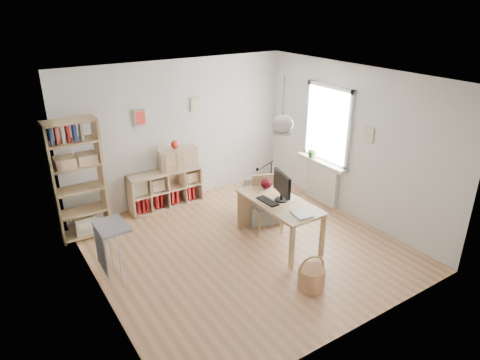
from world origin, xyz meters
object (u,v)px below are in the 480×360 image
tall_bookshelf (77,175)px  chair (267,200)px  cube_shelf (164,192)px  monitor (282,185)px  drawer_chest (178,158)px  desk (279,206)px  storage_chest (265,207)px

tall_bookshelf → chair: tall_bookshelf is taller
tall_bookshelf → chair: 3.12m
cube_shelf → monitor: 2.57m
cube_shelf → drawer_chest: (0.31, -0.04, 0.62)m
desk → tall_bookshelf: size_ratio=0.75×
cube_shelf → storage_chest: 1.98m
desk → storage_chest: 0.93m
cube_shelf → monitor: monitor is taller
desk → drawer_chest: size_ratio=2.12×
cube_shelf → tall_bookshelf: (-1.56, -0.28, 0.79)m
monitor → drawer_chest: bearing=122.0°
tall_bookshelf → storage_chest: bearing=-22.3°
cube_shelf → chair: 2.09m
storage_chest → tall_bookshelf: bearing=176.1°
tall_bookshelf → cube_shelf: bearing=10.2°
desk → storage_chest: desk is taller
cube_shelf → tall_bookshelf: bearing=-169.8°
desk → drawer_chest: drawer_chest is taller
monitor → drawer_chest: size_ratio=0.75×
desk → cube_shelf: bearing=114.6°
desk → drawer_chest: bearing=108.0°
cube_shelf → drawer_chest: drawer_chest is taller
chair → monitor: size_ratio=1.77×
cube_shelf → storage_chest: (1.32, -1.46, -0.07)m
desk → cube_shelf: (-1.02, 2.23, -0.36)m
chair → drawer_chest: (-0.83, 1.70, 0.39)m
monitor → chair: bearing=93.3°
desk → monitor: bearing=-8.7°
desk → cube_shelf: 2.48m
storage_chest → monitor: monitor is taller
chair → tall_bookshelf: bearing=171.2°
desk → monitor: (0.03, -0.01, 0.36)m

